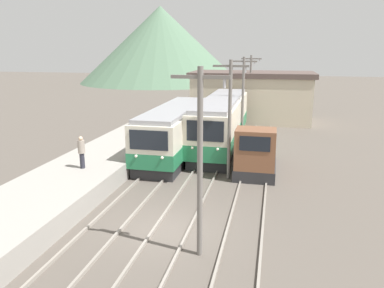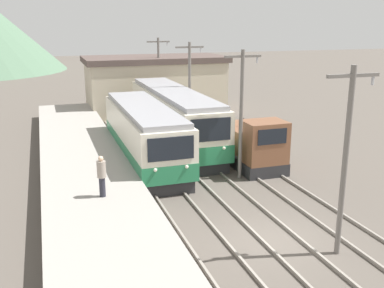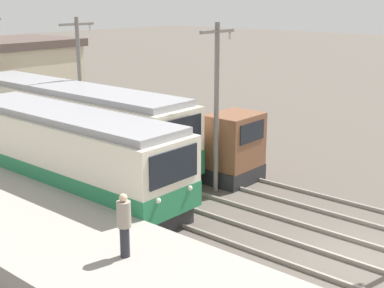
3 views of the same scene
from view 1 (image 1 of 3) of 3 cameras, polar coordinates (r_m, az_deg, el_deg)
name	(u,v)px [view 1 (image 1 of 3)]	position (r m, az deg, el deg)	size (l,w,h in m)	color
ground_plane	(167,230)	(16.20, -3.76, -12.90)	(200.00, 200.00, 0.00)	#564F47
platform_left	(35,205)	(18.58, -22.86, -8.62)	(4.50, 54.00, 1.04)	gray
track_left	(110,222)	(17.01, -12.38, -11.57)	(1.54, 60.00, 0.14)	gray
track_center	(172,229)	(16.12, -3.06, -12.76)	(1.54, 60.00, 0.14)	gray
track_right	(244,236)	(15.66, 7.89, -13.73)	(1.54, 60.00, 0.14)	gray
commuter_train_left	(175,133)	(26.42, -2.59, 1.65)	(2.84, 11.51, 3.52)	#28282B
commuter_train_center	(221,124)	(29.19, 4.50, 3.07)	(2.84, 14.16, 3.80)	#28282B
shunting_locomotive	(256,152)	(23.45, 9.77, -1.26)	(2.40, 5.60, 3.00)	#28282B
catenary_mast_near	(200,158)	(12.96, 1.25, -2.07)	(2.00, 0.20, 6.85)	slate
catenary_mast_mid	(230,116)	(21.30, 5.79, 4.31)	(2.00, 0.20, 6.85)	slate
catenary_mast_far	(243,97)	(29.81, 7.77, 7.07)	(2.00, 0.20, 6.85)	slate
catenary_mast_distant	(250,87)	(38.38, 8.88, 8.60)	(2.00, 0.20, 6.85)	slate
person_on_platform	(82,151)	(21.23, -16.48, -1.02)	(0.38, 0.38, 1.79)	#282833
station_building	(251,96)	(40.18, 9.04, 7.19)	(12.60, 6.30, 5.14)	beige
mountain_backdrop	(161,45)	(88.79, -4.79, 14.85)	(36.82, 36.82, 16.92)	#517056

